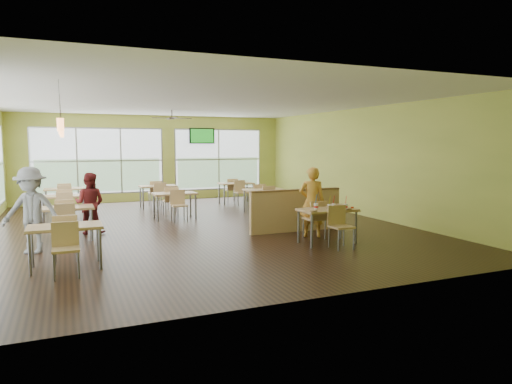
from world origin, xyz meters
TOP-DOWN VIEW (x-y plane):
  - room at (0.00, 0.00)m, footprint 12.00×12.04m
  - window_bays at (-2.65, 3.08)m, footprint 9.24×10.24m
  - main_table at (2.00, -3.00)m, footprint 1.22×1.52m
  - half_wall_divider at (2.00, -1.55)m, footprint 2.40×0.14m
  - dining_tables at (-1.05, 1.71)m, footprint 6.92×8.72m
  - pendant_lights at (-3.20, 0.68)m, footprint 0.11×7.31m
  - ceiling_fan at (-0.00, 3.00)m, footprint 1.25×1.25m
  - tv_backwall at (1.80, 5.90)m, footprint 1.00×0.07m
  - man_plaid at (2.04, -2.26)m, footprint 0.70×0.60m
  - patron_maroon at (-2.65, 0.09)m, footprint 0.87×0.79m
  - patron_grey at (-3.80, -1.53)m, footprint 1.23×0.93m
  - cup_blue at (1.69, -3.06)m, footprint 0.10×0.10m
  - cup_yellow at (1.93, -3.20)m, footprint 0.09×0.09m
  - cup_red_near at (2.10, -3.09)m, footprint 0.08×0.08m
  - cup_red_far at (2.31, -3.24)m, footprint 0.09×0.09m
  - food_basket at (2.39, -2.85)m, footprint 0.25×0.25m
  - ketchup_cup at (2.55, -3.12)m, footprint 0.07×0.07m
  - wrapper_left at (1.50, -3.28)m, footprint 0.17×0.15m
  - wrapper_mid at (2.10, -2.94)m, footprint 0.23×0.21m
  - wrapper_right at (2.33, -3.30)m, footprint 0.17×0.16m

SIDE VIEW (x-z plane):
  - half_wall_divider at x=2.00m, z-range 0.00..1.04m
  - dining_tables at x=-1.05m, z-range 0.20..1.07m
  - main_table at x=2.00m, z-range 0.20..1.07m
  - patron_maroon at x=-2.65m, z-range 0.00..1.46m
  - ketchup_cup at x=2.55m, z-range 0.75..0.78m
  - wrapper_right at x=2.33m, z-range 0.75..0.79m
  - wrapper_left at x=1.50m, z-range 0.75..0.79m
  - wrapper_mid at x=2.10m, z-range 0.75..0.80m
  - food_basket at x=2.39m, z-range 0.75..0.81m
  - man_plaid at x=2.04m, z-range 0.00..1.61m
  - cup_red_near at x=2.10m, z-range 0.66..0.97m
  - cup_red_far at x=2.31m, z-range 0.66..0.97m
  - cup_yellow at x=1.93m, z-range 0.65..0.98m
  - cup_blue at x=1.69m, z-range 0.64..1.00m
  - patron_grey at x=-3.80m, z-range 0.00..1.69m
  - window_bays at x=-2.65m, z-range 0.29..2.66m
  - room at x=0.00m, z-range 0.00..3.20m
  - tv_backwall at x=1.80m, z-range 2.15..2.75m
  - pendant_lights at x=-3.20m, z-range 2.02..2.88m
  - ceiling_fan at x=0.00m, z-range 2.80..3.09m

